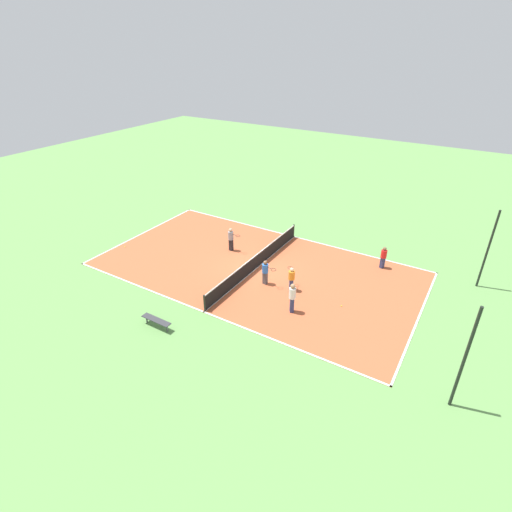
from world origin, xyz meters
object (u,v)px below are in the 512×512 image
object	(u,v)px
player_near_white	(292,296)
player_near_blue	(265,271)
tennis_ball_near_net	(125,247)
fence_post_back_right	(464,359)
fence_post_back_left	(488,250)
player_center_orange	(291,278)
tennis_ball_right_alley	(341,306)
tennis_net	(256,261)
bench	(156,320)
player_baseline_gray	(231,238)
player_coach_red	(383,256)

from	to	relation	value
player_near_white	player_near_blue	world-z (taller)	player_near_white
tennis_ball_near_net	fence_post_back_right	size ratio (longest dim) A/B	0.01
player_near_blue	fence_post_back_left	distance (m)	12.43
player_center_orange	tennis_ball_right_alley	world-z (taller)	player_center_orange
tennis_net	tennis_ball_near_net	size ratio (longest dim) A/B	154.25
player_near_blue	tennis_net	bearing A→B (deg)	146.42
player_near_blue	tennis_ball_right_alley	world-z (taller)	player_near_blue
player_near_blue	fence_post_back_right	bearing A→B (deg)	-11.53
tennis_ball_right_alley	tennis_ball_near_net	xyz separation A→B (m)	(1.20, -15.26, 0.00)
bench	player_baseline_gray	xyz separation A→B (m)	(-8.65, -1.43, 0.57)
fence_post_back_left	tennis_net	bearing A→B (deg)	-67.38
tennis_ball_right_alley	tennis_net	bearing A→B (deg)	-99.87
player_center_orange	tennis_ball_right_alley	distance (m)	3.16
fence_post_back_left	player_center_orange	bearing A→B (deg)	-56.28
tennis_ball_near_net	fence_post_back_left	size ratio (longest dim) A/B	0.01
player_baseline_gray	player_coach_red	world-z (taller)	player_baseline_gray
player_coach_red	bench	bearing A→B (deg)	168.83
tennis_ball_near_net	player_baseline_gray	bearing A→B (deg)	117.69
tennis_ball_right_alley	fence_post_back_left	size ratio (longest dim) A/B	0.01
bench	player_near_blue	bearing A→B (deg)	67.10
player_baseline_gray	player_coach_red	xyz separation A→B (m)	(-3.01, 9.39, -0.13)
tennis_net	fence_post_back_right	world-z (taller)	fence_post_back_right
player_coach_red	tennis_ball_near_net	size ratio (longest dim) A/B	21.23
player_coach_red	fence_post_back_left	bearing A→B (deg)	-58.17
player_near_white	tennis_ball_right_alley	xyz separation A→B (m)	(-1.80, 2.09, -0.95)
bench	player_baseline_gray	bearing A→B (deg)	99.37
player_baseline_gray	player_coach_red	distance (m)	9.86
player_near_white	player_center_orange	world-z (taller)	player_near_white
player_center_orange	fence_post_back_right	xyz separation A→B (m)	(3.98, 9.06, 1.53)
tennis_net	tennis_ball_right_alley	bearing A→B (deg)	80.13
bench	tennis_ball_right_alley	world-z (taller)	bench
player_center_orange	player_coach_red	bearing A→B (deg)	-70.25
bench	player_coach_red	bearing A→B (deg)	55.70
fence_post_back_left	tennis_ball_right_alley	bearing A→B (deg)	-44.70
player_baseline_gray	tennis_ball_right_alley	bearing A→B (deg)	-11.33
player_near_white	player_coach_red	world-z (taller)	player_near_white
player_near_white	player_near_blue	bearing A→B (deg)	24.18
player_near_blue	player_near_white	bearing A→B (deg)	-24.31
player_center_orange	player_baseline_gray	distance (m)	6.08
tennis_ball_near_net	fence_post_back_left	world-z (taller)	fence_post_back_left
tennis_net	player_near_blue	xyz separation A→B (m)	(1.23, 1.38, 0.36)
player_near_blue	tennis_ball_right_alley	size ratio (longest dim) A/B	22.50
player_baseline_gray	player_near_white	bearing A→B (deg)	-28.28
tennis_ball_right_alley	tennis_ball_near_net	bearing A→B (deg)	-85.49
player_coach_red	tennis_ball_near_net	xyz separation A→B (m)	(6.45, -15.93, -0.77)
player_near_blue	fence_post_back_left	bearing A→B (deg)	38.40
player_near_blue	fence_post_back_left	size ratio (longest dim) A/B	0.32
tennis_net	player_baseline_gray	bearing A→B (deg)	-113.81
tennis_ball_near_net	player_near_blue	bearing A→B (deg)	95.52
tennis_net	bench	size ratio (longest dim) A/B	6.24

